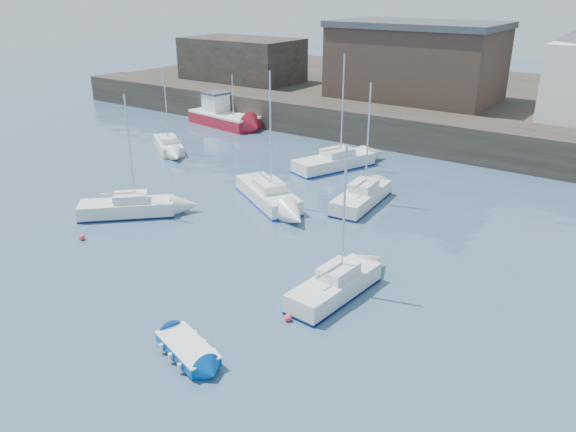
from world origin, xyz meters
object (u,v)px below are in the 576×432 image
Objects in this scene: buoy_near at (82,240)px; sailboat_e at (169,145)px; blue_dinghy at (188,349)px; sailboat_f at (362,197)px; sailboat_c at (335,286)px; buoy_mid at (288,321)px; sailboat_b at (268,194)px; sailboat_h at (334,162)px; sailboat_a at (128,208)px; fishing_boat at (222,115)px; buoy_far at (353,216)px.

sailboat_e is at bearing 121.30° from buoy_near.
sailboat_f is at bearing 96.99° from blue_dinghy.
sailboat_c reaches higher than buoy_mid.
sailboat_f is at bearing 112.41° from sailboat_c.
buoy_near is (-10.57, -14.31, -0.56)m from sailboat_f.
sailboat_h is at bearing 90.95° from sailboat_b.
sailboat_c is 12.30m from sailboat_f.
sailboat_h reaches higher than blue_dinghy.
sailboat_b is 25.20× the size of buoy_near.
blue_dinghy is 0.42× the size of sailboat_f.
sailboat_e is (-25.20, 13.40, -0.08)m from sailboat_c.
sailboat_c is 20.08m from sailboat_h.
sailboat_f is (11.33, 10.29, 0.02)m from sailboat_a.
blue_dinghy is at bearing -19.03° from buoy_near.
sailboat_c is (2.39, 7.38, 0.23)m from blue_dinghy.
buoy_far is (23.56, -14.19, -1.05)m from fishing_boat.
sailboat_h reaches higher than sailboat_f.
sailboat_e reaches higher than blue_dinghy.
sailboat_a is 15.36m from sailboat_e.
sailboat_a is 15.30m from sailboat_f.
sailboat_c is 3.12m from buoy_mid.
sailboat_f is at bearing -5.65° from sailboat_e.
blue_dinghy is at bearing -42.34° from sailboat_e.
buoy_near is at bearing -79.37° from sailboat_a.
fishing_boat is 25.06× the size of buoy_mid.
sailboat_e is 21.06× the size of buoy_near.
sailboat_a is 15.96m from buoy_mid.
sailboat_b is (-7.76, 15.55, 0.24)m from blue_dinghy.
sailboat_h is (5.71, 16.15, 0.04)m from sailboat_a.
sailboat_e reaches higher than buoy_far.
blue_dinghy is 4.74m from buoy_mid.
sailboat_h is at bearing 107.83° from blue_dinghy.
sailboat_e is (2.49, -10.08, -0.57)m from fishing_boat.
sailboat_h is at bearing 133.77° from sailboat_f.
buoy_mid is (27.09, -26.49, -1.05)m from fishing_boat.
fishing_boat is 1.10× the size of sailboat_a.
sailboat_e is (-15.04, 5.22, -0.09)m from sailboat_b.
sailboat_e is at bearing 168.98° from buoy_far.
blue_dinghy is at bearing -83.01° from sailboat_f.
fishing_boat is at bearing 129.34° from blue_dinghy.
buoy_near reaches higher than buoy_mid.
sailboat_f is at bearing 30.30° from sailboat_b.
buoy_far is at bearing 113.93° from sailboat_c.
sailboat_a is at bearing -129.54° from sailboat_b.
sailboat_e is 19.13m from buoy_near.
sailboat_h is (-0.15, 9.06, 0.01)m from sailboat_b.
sailboat_a is 1.05× the size of sailboat_e.
sailboat_b is 12.24m from buoy_near.
sailboat_a is (-13.62, 8.46, 0.21)m from blue_dinghy.
fishing_boat is 0.96× the size of sailboat_h.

